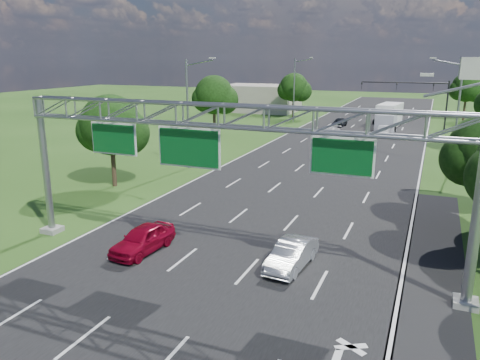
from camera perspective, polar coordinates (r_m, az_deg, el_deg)
The scene contains 20 objects.
ground at distance 40.47m, azimuth 8.23°, elevation 0.04°, with size 220.00×220.00×0.00m, color #244715.
road at distance 40.47m, azimuth 8.23°, elevation 0.04°, with size 18.00×180.00×0.02m, color black.
road_flare at distance 24.24m, azimuth 22.43°, elevation -11.23°, with size 3.00×30.00×0.02m, color black.
sign_gantry at distance 22.25m, azimuth -2.10°, elevation 6.28°, with size 23.50×1.00×9.56m.
traffic_signal at distance 73.20m, azimuth 21.24°, elevation 9.85°, with size 12.21×0.24×7.00m.
streetlight_l_near at distance 43.57m, azimuth -6.19°, elevation 8.62°, with size 2.97×0.22×10.16m.
streetlight_l_far at distance 76.05m, azimuth 6.76°, elevation 11.19°, with size 2.97×0.22×10.16m.
streetlight_r_mid at distance 48.25m, azimuth 24.83°, elevation 7.95°, with size 2.97×0.22×10.16m.
tree_verge_la at distance 38.48m, azimuth -15.34°, elevation 6.15°, with size 5.76×4.80×7.40m.
tree_verge_lb at distance 59.02m, azimuth -3.10°, elevation 10.10°, with size 5.76×4.80×8.06m.
tree_verge_lc at distance 81.37m, azimuth 6.63°, elevation 10.99°, with size 5.76×4.80×7.62m.
tree_verge_re at distance 86.30m, azimuth 25.97°, elevation 9.99°, with size 5.76×4.80×7.84m.
building_left at distance 91.91m, azimuth 2.47°, elevation 9.94°, with size 14.00×10.00×5.00m, color #A09786.
red_coupe at distance 25.80m, azimuth -11.76°, elevation -7.05°, with size 1.70×4.22×1.44m, color maroon.
silver_sedan at distance 23.63m, azimuth 6.32°, elevation -9.00°, with size 1.44×4.13×1.36m, color #B2B7BF.
car_queue_a at distance 61.85m, azimuth 10.85°, elevation 5.69°, with size 1.98×4.88×1.42m, color #BDBDBD.
car_queue_b at distance 77.77m, azimuth 16.67°, elevation 7.03°, with size 1.86×4.03×1.12m, color black.
car_queue_c at distance 72.74m, azimuth 12.03°, elevation 6.91°, with size 1.54×3.82×1.30m, color black.
car_queue_d at distance 65.81m, azimuth 17.08°, elevation 5.78°, with size 1.37×3.93×1.29m, color silver.
box_truck at distance 72.75m, azimuth 17.66°, elevation 7.36°, with size 3.43×9.51×3.50m.
Camera 1 is at (9.52, -8.00, 10.16)m, focal length 35.00 mm.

